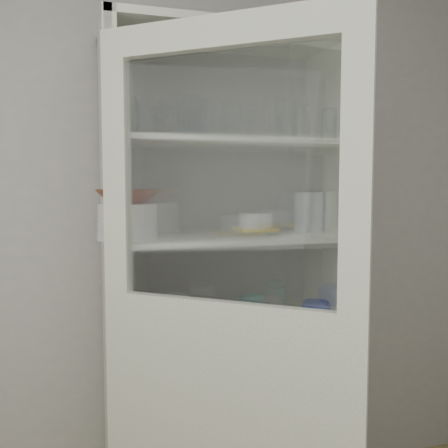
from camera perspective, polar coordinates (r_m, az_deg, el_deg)
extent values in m
cube|color=#A2A2A2|center=(2.29, -6.43, 0.10)|extent=(3.60, 0.02, 2.60)
cube|color=beige|center=(2.07, -13.06, -7.46)|extent=(0.03, 0.45, 2.10)
cube|color=beige|center=(2.34, 11.49, -6.04)|extent=(0.03, 0.45, 2.10)
cube|color=gray|center=(2.35, -1.50, -5.89)|extent=(1.00, 0.03, 2.10)
cube|color=beige|center=(2.20, 0.00, 20.60)|extent=(1.00, 0.45, 0.03)
cube|color=white|center=(2.34, 0.12, -21.50)|extent=(0.94, 0.42, 0.02)
cube|color=white|center=(2.19, 0.12, -12.06)|extent=(0.94, 0.42, 0.02)
cube|color=white|center=(2.11, 0.12, -1.61)|extent=(0.94, 0.42, 0.02)
cube|color=white|center=(2.11, 0.12, 9.27)|extent=(0.94, 0.42, 0.02)
cube|color=beige|center=(1.65, 0.13, 21.20)|extent=(0.72, 0.60, 0.10)
cube|color=beige|center=(1.78, -12.12, 5.20)|extent=(0.10, 0.09, 0.80)
cube|color=beige|center=(1.48, 14.89, 5.30)|extent=(0.10, 0.09, 0.80)
cube|color=silver|center=(1.58, 0.13, 5.39)|extent=(0.57, 0.47, 0.78)
cylinder|color=silver|center=(1.92, -10.86, 12.00)|extent=(0.09, 0.09, 0.13)
cylinder|color=silver|center=(1.98, -2.49, 11.98)|extent=(0.08, 0.08, 0.14)
cylinder|color=silver|center=(1.95, -3.79, 12.19)|extent=(0.08, 0.08, 0.15)
cylinder|color=silver|center=(1.94, -3.29, 12.17)|extent=(0.08, 0.08, 0.15)
cylinder|color=silver|center=(2.09, 8.84, 11.29)|extent=(0.08, 0.08, 0.13)
cylinder|color=silver|center=(2.10, 7.11, 11.63)|extent=(0.09, 0.09, 0.15)
cylinder|color=silver|center=(2.15, 11.90, 11.09)|extent=(0.08, 0.08, 0.13)
cylinder|color=silver|center=(2.07, -10.74, 11.64)|extent=(0.10, 0.10, 0.15)
cylinder|color=silver|center=(2.08, -4.21, 11.73)|extent=(0.09, 0.09, 0.15)
cylinder|color=silver|center=(2.13, 0.80, 11.43)|extent=(0.09, 0.09, 0.14)
cylinder|color=silver|center=(1.99, -10.93, -0.74)|extent=(0.24, 0.24, 0.07)
cylinder|color=silver|center=(2.16, -11.43, 0.04)|extent=(0.21, 0.21, 0.10)
cylinder|color=silver|center=(1.99, -10.96, 1.29)|extent=(0.29, 0.29, 0.07)
imported|color=maroon|center=(1.98, -10.99, 3.12)|extent=(0.28, 0.28, 0.06)
cylinder|color=silver|center=(2.17, 3.58, -0.94)|extent=(0.39, 0.39, 0.02)
cube|color=yellow|center=(2.16, 3.58, -0.56)|extent=(0.17, 0.17, 0.01)
cylinder|color=silver|center=(2.16, 3.58, 0.45)|extent=(0.19, 0.19, 0.06)
cylinder|color=#B0B8B9|center=(2.29, 9.66, 1.34)|extent=(0.13, 0.13, 0.18)
imported|color=#122D9F|center=(2.29, 10.44, -9.86)|extent=(0.14, 0.14, 0.10)
imported|color=teal|center=(2.29, 2.87, -9.69)|extent=(0.14, 0.14, 0.10)
imported|color=silver|center=(2.13, 3.05, -11.07)|extent=(0.12, 0.12, 0.08)
cylinder|color=teal|center=(2.27, 3.49, -9.95)|extent=(0.09, 0.09, 0.09)
ellipsoid|color=teal|center=(2.26, 3.50, -8.56)|extent=(0.09, 0.09, 0.02)
cylinder|color=silver|center=(2.05, -7.89, -12.46)|extent=(0.09, 0.09, 0.04)
cylinder|color=silver|center=(2.18, -5.60, -9.98)|extent=(0.14, 0.14, 0.14)
imported|color=silver|center=(2.34, 0.13, -20.15)|extent=(0.24, 0.24, 0.07)
cube|color=#969696|center=(2.33, 2.85, -20.54)|extent=(0.21, 0.16, 0.06)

